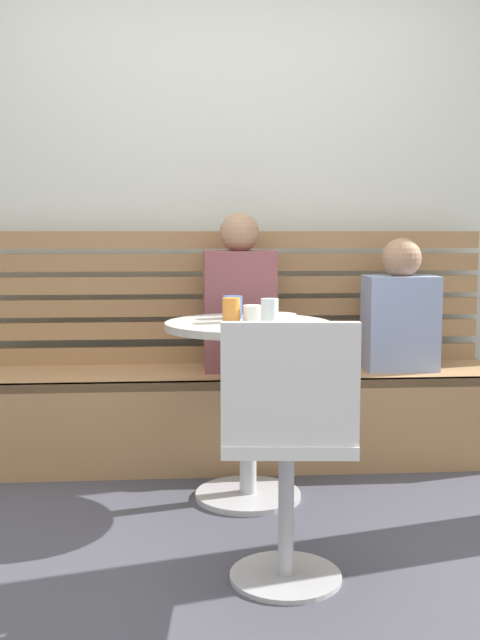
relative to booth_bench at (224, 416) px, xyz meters
name	(u,v)px	position (x,y,z in m)	size (l,w,h in m)	color
ground	(245,569)	(0.00, -1.20, -0.22)	(8.00, 8.00, 0.00)	#42424C
back_wall	(219,165)	(0.00, 0.44, 1.23)	(5.20, 0.10, 2.90)	silver
booth_bench	(224,416)	(0.00, 0.00, 0.00)	(2.70, 0.52, 0.44)	#A87C51
booth_backrest	(221,297)	(0.00, 0.24, 0.56)	(2.65, 0.04, 0.67)	#9A7249
cafe_table	(248,376)	(0.07, -0.53, 0.30)	(0.68, 0.68, 0.74)	#ADADB2
white_chair	(288,443)	(0.12, -1.34, 0.24)	(0.43, 0.43, 0.85)	#ADADB2
person_adult	(239,300)	(0.08, 0.03, 0.56)	(0.34, 0.22, 0.75)	brown
person_child_left	(400,312)	(0.85, -0.01, 0.50)	(0.34, 0.22, 0.63)	#8C9EC6
cup_mug_blue	(233,307)	(0.01, -0.39, 0.57)	(0.08, 0.08, 0.10)	#3D5B9E
cup_ceramic_white	(253,314)	(0.09, -0.54, 0.55)	(0.08, 0.08, 0.07)	white
cup_tumbler_orange	(231,310)	(0.00, -0.53, 0.57)	(0.07, 0.07, 0.10)	orange
cup_water_clear	(270,313)	(0.14, -0.69, 0.57)	(0.07, 0.07, 0.11)	white
plate_small	(277,315)	(0.21, -0.34, 0.52)	(0.17, 0.17, 0.01)	white
phone_on_table	(303,326)	(0.27, -0.70, 0.52)	(0.07, 0.14, 0.01)	black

